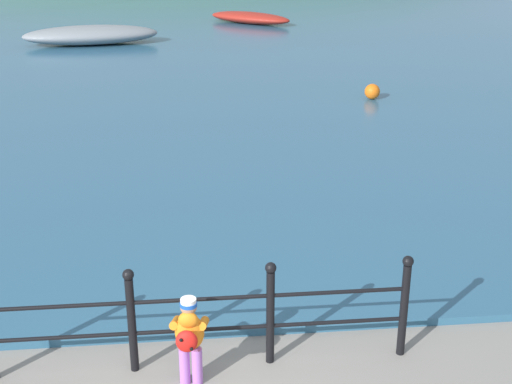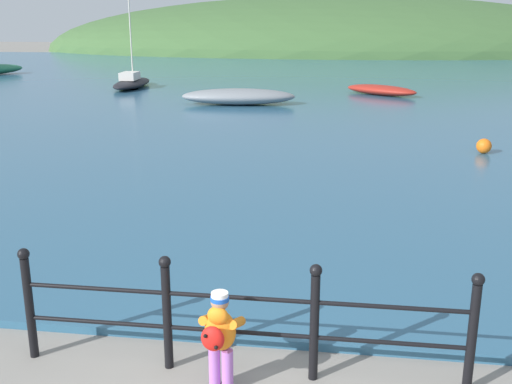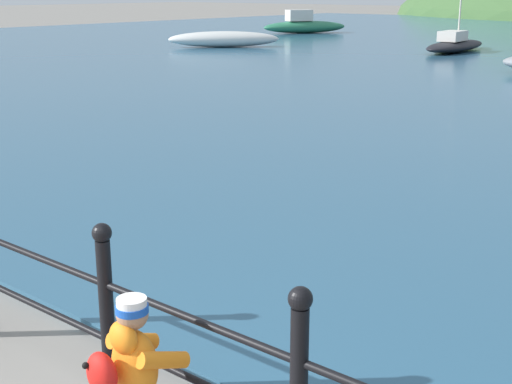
{
  "view_description": "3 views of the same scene",
  "coord_description": "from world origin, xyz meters",
  "px_view_note": "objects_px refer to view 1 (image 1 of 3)",
  "views": [
    {
      "loc": [
        0.07,
        -4.99,
        4.62
      ],
      "look_at": [
        0.98,
        3.9,
        1.03
      ],
      "focal_mm": 50.0,
      "sensor_mm": 36.0,
      "label": 1
    },
    {
      "loc": [
        1.06,
        -3.7,
        3.38
      ],
      "look_at": [
        -0.04,
        4.04,
        1.16
      ],
      "focal_mm": 42.0,
      "sensor_mm": 36.0,
      "label": 2
    },
    {
      "loc": [
        2.68,
        -0.98,
        2.54
      ],
      "look_at": [
        -1.19,
        3.69,
        0.8
      ],
      "focal_mm": 50.0,
      "sensor_mm": 36.0,
      "label": 3
    }
  ],
  "objects_px": {
    "boat_mid_harbor": "(250,18)",
    "mooring_buoy": "(372,92)",
    "child_in_coat": "(189,334)",
    "boat_white_sailboat": "(91,35)"
  },
  "relations": [
    {
      "from": "boat_mid_harbor",
      "to": "mooring_buoy",
      "type": "distance_m",
      "value": 12.96
    },
    {
      "from": "boat_mid_harbor",
      "to": "mooring_buoy",
      "type": "bearing_deg",
      "value": -81.63
    },
    {
      "from": "child_in_coat",
      "to": "boat_mid_harbor",
      "type": "height_order",
      "value": "child_in_coat"
    },
    {
      "from": "child_in_coat",
      "to": "boat_white_sailboat",
      "type": "distance_m",
      "value": 19.86
    },
    {
      "from": "boat_mid_harbor",
      "to": "boat_white_sailboat",
      "type": "distance_m",
      "value": 7.37
    },
    {
      "from": "child_in_coat",
      "to": "mooring_buoy",
      "type": "distance_m",
      "value": 12.0
    },
    {
      "from": "boat_white_sailboat",
      "to": "mooring_buoy",
      "type": "relative_size",
      "value": 12.52
    },
    {
      "from": "boat_mid_harbor",
      "to": "boat_white_sailboat",
      "type": "bearing_deg",
      "value": -144.91
    },
    {
      "from": "boat_mid_harbor",
      "to": "mooring_buoy",
      "type": "height_order",
      "value": "boat_mid_harbor"
    },
    {
      "from": "child_in_coat",
      "to": "mooring_buoy",
      "type": "xyz_separation_m",
      "value": [
        4.75,
        11.02,
        -0.31
      ]
    }
  ]
}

